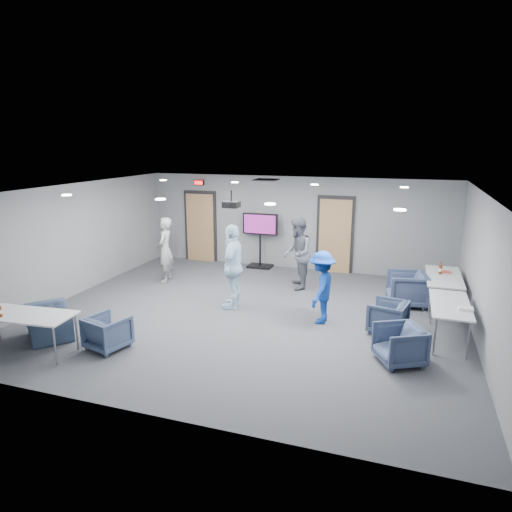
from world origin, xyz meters
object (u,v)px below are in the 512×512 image
(chair_right_a, at_px, (407,289))
(bottle_front, at_px, (0,311))
(chair_front_a, at_px, (108,332))
(bottle_right, at_px, (440,269))
(person_a, at_px, (165,250))
(table_right_b, at_px, (450,306))
(tv_stand, at_px, (260,237))
(person_b, at_px, (297,254))
(projector, at_px, (231,204))
(table_front_left, at_px, (22,316))
(chair_front_b, at_px, (47,323))
(chair_right_b, at_px, (388,317))
(person_d, at_px, (321,287))
(table_right_a, at_px, (444,278))
(chair_right_c, at_px, (399,345))

(chair_right_a, bearing_deg, bottle_front, -63.21)
(chair_front_a, relative_size, bottle_right, 2.31)
(person_a, distance_m, chair_front_a, 4.18)
(chair_right_a, bearing_deg, table_right_b, 13.90)
(tv_stand, bearing_deg, bottle_front, -109.21)
(person_b, xyz_separation_m, chair_right_a, (2.68, -0.41, -0.53))
(person_b, xyz_separation_m, projector, (-0.91, -2.19, 1.49))
(table_front_left, distance_m, bottle_front, 0.36)
(bottle_front, distance_m, bottle_right, 8.99)
(person_a, relative_size, chair_front_b, 1.81)
(chair_right_b, bearing_deg, tv_stand, -122.02)
(person_b, distance_m, bottle_front, 6.65)
(person_d, relative_size, table_front_left, 0.81)
(chair_right_a, xyz_separation_m, chair_front_b, (-6.47, -4.11, -0.08))
(chair_front_a, distance_m, table_right_b, 6.33)
(person_a, distance_m, table_right_a, 6.94)
(projector, bearing_deg, chair_right_c, -20.36)
(table_front_left, distance_m, tv_stand, 7.10)
(chair_front_b, distance_m, table_right_a, 8.40)
(bottle_front, relative_size, tv_stand, 0.17)
(person_b, bearing_deg, tv_stand, -152.58)
(person_b, relative_size, chair_right_c, 2.51)
(chair_front_b, bearing_deg, table_right_a, -108.82)
(person_a, height_order, projector, projector)
(projector, bearing_deg, tv_stand, 98.31)
(table_right_a, height_order, table_front_left, same)
(projector, bearing_deg, chair_right_b, -0.14)
(chair_right_c, relative_size, chair_front_a, 1.07)
(table_right_a, bearing_deg, chair_front_b, 120.41)
(table_right_a, bearing_deg, table_right_b, -180.00)
(person_b, relative_size, bottle_right, 6.17)
(tv_stand, bearing_deg, person_a, -132.59)
(person_b, bearing_deg, bottle_right, 72.01)
(bottle_right, bearing_deg, chair_right_b, -116.89)
(person_a, relative_size, bottle_front, 6.34)
(person_d, bearing_deg, tv_stand, -142.14)
(chair_right_a, height_order, bottle_right, bottle_right)
(chair_right_b, height_order, chair_front_a, chair_right_b)
(chair_right_b, relative_size, table_right_a, 0.39)
(chair_front_b, xyz_separation_m, table_front_left, (0.07, -0.60, 0.38))
(chair_right_b, xyz_separation_m, chair_front_a, (-4.77, -2.37, -0.01))
(person_b, distance_m, tv_stand, 2.23)
(tv_stand, bearing_deg, chair_front_a, -98.32)
(bottle_right, bearing_deg, chair_right_a, -158.61)
(bottle_right, bearing_deg, person_a, -176.91)
(chair_right_c, xyz_separation_m, bottle_front, (-6.56, -1.92, 0.50))
(person_a, distance_m, chair_front_b, 4.06)
(projector, bearing_deg, chair_front_b, -141.83)
(person_a, height_order, table_right_a, person_a)
(table_right_b, distance_m, bottle_right, 2.03)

